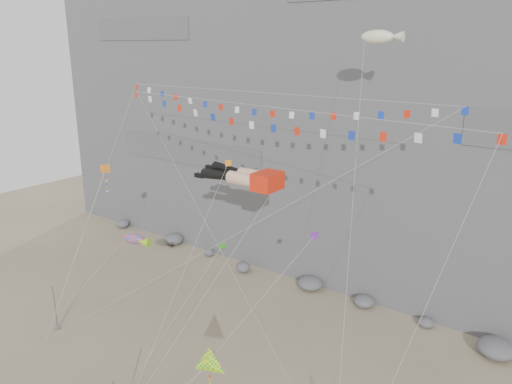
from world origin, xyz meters
TOP-DOWN VIEW (x-y plane):
  - ground at (0.00, 0.00)m, footprint 120.00×120.00m
  - cliff at (0.00, 32.00)m, footprint 80.00×28.00m
  - talus_boulders at (0.00, 17.00)m, footprint 60.00×3.00m
  - anchor_pole_left at (-13.99, -3.00)m, footprint 0.12×0.12m
  - legs_kite at (-0.60, 7.07)m, footprint 7.88×17.21m
  - flag_banner_upper at (-1.20, 10.28)m, footprint 32.31×15.32m
  - flag_banner_lower at (2.54, 5.09)m, footprint 32.32×10.02m
  - harlequin_kite at (-13.25, 2.86)m, footprint 1.75×8.53m
  - fish_windsock at (-9.25, 2.32)m, footprint 7.66×6.59m
  - delta_kite at (5.36, -4.22)m, footprint 5.41×4.28m
  - blimp_windsock at (7.65, 12.37)m, footprint 7.83×16.18m
  - small_kite_a at (-2.15, 6.58)m, footprint 1.63×12.86m
  - small_kite_b at (8.03, 3.18)m, footprint 6.96×9.84m
  - small_kite_c at (-0.26, 3.41)m, footprint 1.05×12.44m

SIDE VIEW (x-z plane):
  - ground at x=0.00m, z-range 0.00..0.00m
  - talus_boulders at x=0.00m, z-range 0.00..1.20m
  - anchor_pole_left at x=-13.99m, z-range 0.00..4.22m
  - delta_kite at x=5.36m, z-range 1.47..9.09m
  - fish_windsock at x=-9.25m, z-range 2.33..13.64m
  - small_kite_c at x=-0.26m, z-range 1.45..16.39m
  - small_kite_b at x=8.03m, z-range 3.67..20.05m
  - harlequin_kite at x=-13.25m, z-range 5.75..21.24m
  - legs_kite at x=-0.60m, z-range 3.36..24.50m
  - small_kite_a at x=-2.15m, z-range 5.00..24.27m
  - flag_banner_lower at x=2.54m, z-range 7.82..32.18m
  - flag_banner_upper at x=-1.20m, z-range 6.39..34.34m
  - blimp_windsock at x=7.65m, z-range 9.80..39.54m
  - cliff at x=0.00m, z-range 0.00..50.00m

